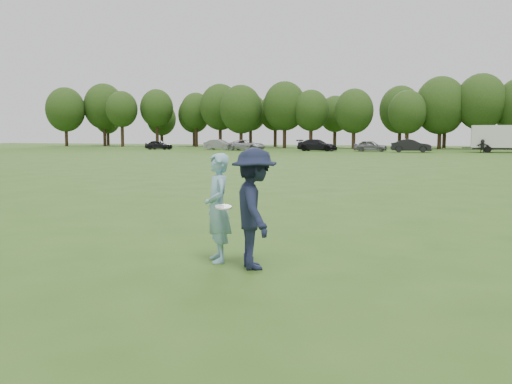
# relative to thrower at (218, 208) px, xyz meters

# --- Properties ---
(ground) EXTENTS (200.00, 200.00, 0.00)m
(ground) POSITION_rel_thrower_xyz_m (-0.40, 0.32, -0.91)
(ground) COLOR #2E5016
(ground) RESTS_ON ground
(thrower) EXTENTS (0.74, 0.79, 1.82)m
(thrower) POSITION_rel_thrower_xyz_m (0.00, 0.00, 0.00)
(thrower) COLOR #83B5CA
(thrower) RESTS_ON ground
(defender) EXTENTS (1.24, 1.43, 1.92)m
(defender) POSITION_rel_thrower_xyz_m (0.73, -0.24, 0.05)
(defender) COLOR #171D34
(defender) RESTS_ON ground
(player_far_d) EXTENTS (1.54, 0.89, 1.58)m
(player_far_d) POSITION_rel_thrower_xyz_m (7.42, 59.91, -0.12)
(player_far_d) COLOR black
(player_far_d) RESTS_ON ground
(car_a) EXTENTS (3.88, 1.58, 1.32)m
(car_a) POSITION_rel_thrower_xyz_m (-34.80, 59.31, -0.25)
(car_a) COLOR black
(car_a) RESTS_ON ground
(car_b) EXTENTS (4.45, 1.89, 1.43)m
(car_b) POSITION_rel_thrower_xyz_m (-26.28, 61.05, -0.20)
(car_b) COLOR slate
(car_b) RESTS_ON ground
(car_c) EXTENTS (5.37, 3.01, 1.42)m
(car_c) POSITION_rel_thrower_xyz_m (-21.68, 59.60, -0.20)
(car_c) COLOR #9F9FA4
(car_c) RESTS_ON ground
(car_d) EXTENTS (5.38, 2.65, 1.50)m
(car_d) POSITION_rel_thrower_xyz_m (-12.22, 60.20, -0.16)
(car_d) COLOR black
(car_d) RESTS_ON ground
(car_e) EXTENTS (4.11, 1.67, 1.40)m
(car_e) POSITION_rel_thrower_xyz_m (-5.48, 60.22, -0.21)
(car_e) COLOR slate
(car_e) RESTS_ON ground
(car_f) EXTENTS (4.79, 1.89, 1.55)m
(car_f) POSITION_rel_thrower_xyz_m (-0.50, 58.97, -0.13)
(car_f) COLOR black
(car_f) RESTS_ON ground
(disc_in_play) EXTENTS (0.28, 0.28, 0.08)m
(disc_in_play) POSITION_rel_thrower_xyz_m (0.23, -0.31, 0.06)
(disc_in_play) COLOR white
(disc_in_play) RESTS_ON ground
(cargo_trailer) EXTENTS (9.00, 2.75, 3.20)m
(cargo_trailer) POSITION_rel_thrower_xyz_m (10.21, 61.34, 0.87)
(cargo_trailer) COLOR white
(cargo_trailer) RESTS_ON ground
(treeline) EXTENTS (130.35, 18.39, 11.74)m
(treeline) POSITION_rel_thrower_xyz_m (2.41, 77.22, 5.35)
(treeline) COLOR #332114
(treeline) RESTS_ON ground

